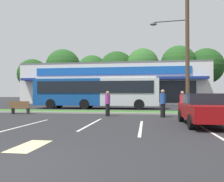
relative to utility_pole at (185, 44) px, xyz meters
The scene contains 25 objects.
ground_plane 16.30m from the utility_pole, 112.06° to the right, with size 240.00×240.00×0.00m, color #262628.
grass_median 7.87m from the utility_pole, behind, with size 56.00×2.20×0.12m, color #386B28.
curb_lip 8.00m from the utility_pole, 165.62° to the right, with size 56.00×0.24×0.12m, color #99968C.
parking_stripe_0 13.18m from the utility_pole, 136.01° to the right, with size 0.12×4.80×0.01m, color silver.
parking_stripe_1 10.75m from the utility_pole, 127.92° to the right, with size 0.12×4.80×0.01m, color silver.
parking_stripe_2 10.36m from the utility_pole, 111.72° to the right, with size 0.12×4.80×0.01m, color silver.
parking_stripe_3 10.72m from the utility_pole, 93.60° to the right, with size 0.12×4.80×0.01m, color silver.
lot_arrow 14.89m from the utility_pole, 116.94° to the right, with size 0.70×1.60×0.01m, color beige.
storefront_building 23.85m from the utility_pole, 110.52° to the left, with size 29.51×14.35×6.43m.
tree_far_left 42.12m from the utility_pole, 132.93° to the left, with size 6.84×6.84×9.54m.
tree_left 38.89m from the utility_pole, 124.29° to the left, with size 7.85×7.85×11.84m.
tree_mid_left 35.20m from the utility_pole, 115.16° to the left, with size 6.83×6.83×10.24m.
tree_mid 30.71m from the utility_pole, 107.24° to the left, with size 7.43×7.43×10.49m.
tree_mid_right 28.31m from the utility_pole, 97.52° to the left, with size 6.43×6.43×10.70m.
tree_right 30.55m from the utility_pole, 83.26° to the left, with size 7.15×7.15×11.49m.
tree_far_right 33.17m from the utility_pole, 73.72° to the left, with size 7.43×7.43×11.08m.
utility_pole is the anchor object (origin of this frame).
city_bus 10.13m from the utility_pole, 149.33° to the left, with size 12.73×2.82×3.25m.
bus_stop_bench 13.53m from the utility_pole, 168.90° to the right, with size 1.60×0.45×0.95m.
car_0 8.47m from the utility_pole, 92.77° to the right, with size 1.93×4.51×1.50m.
car_1 14.51m from the utility_pole, 127.29° to the left, with size 4.41×1.95×1.54m.
car_2 13.06m from the utility_pole, 65.02° to the left, with size 4.18×1.91×1.48m.
pedestrian_near_bench 7.90m from the utility_pole, 150.08° to the right, with size 0.34×0.34×1.69m.
pedestrian_by_pole 6.06m from the utility_pole, 119.47° to the right, with size 0.36×0.36×1.77m.
pedestrian_mid 5.22m from the utility_pole, 104.23° to the right, with size 0.34×0.34×1.68m.
Camera 1 is at (2.73, -4.20, 1.45)m, focal length 36.92 mm.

